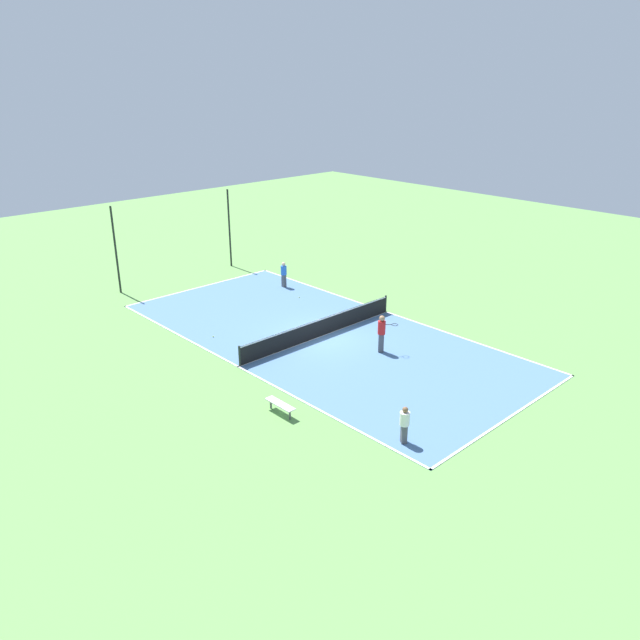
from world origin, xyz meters
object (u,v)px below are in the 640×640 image
(player_far_white, at_px, (404,423))
(player_coach_red, at_px, (382,331))
(tennis_ball_left_sideline, at_px, (213,336))
(fence_post_back_left, at_px, (116,250))
(fence_post_back_right, at_px, (229,228))
(bench, at_px, (280,405))
(player_near_blue, at_px, (284,273))
(tennis_net, at_px, (320,327))
(tennis_ball_far_baseline, at_px, (299,297))

(player_far_white, xyz_separation_m, player_coach_red, (5.24, 5.70, 0.26))
(tennis_ball_left_sideline, xyz_separation_m, fence_post_back_left, (-0.12, 9.53, 2.54))
(player_far_white, distance_m, tennis_ball_left_sideline, 12.60)
(tennis_ball_left_sideline, bearing_deg, fence_post_back_right, 50.11)
(player_far_white, relative_size, fence_post_back_left, 0.27)
(fence_post_back_right, bearing_deg, tennis_ball_left_sideline, -129.89)
(player_coach_red, bearing_deg, bench, -123.84)
(player_far_white, bearing_deg, fence_post_back_left, -144.12)
(bench, xyz_separation_m, player_near_blue, (10.01, 11.61, 0.52))
(fence_post_back_right, bearing_deg, fence_post_back_left, 180.00)
(player_near_blue, relative_size, player_coach_red, 0.86)
(tennis_ball_left_sideline, bearing_deg, tennis_net, -42.32)
(bench, height_order, tennis_ball_left_sideline, bench)
(bench, xyz_separation_m, fence_post_back_right, (10.33, 17.55, 2.21))
(tennis_ball_left_sideline, bearing_deg, tennis_ball_far_baseline, 11.70)
(tennis_net, relative_size, player_coach_red, 5.47)
(tennis_ball_far_baseline, bearing_deg, fence_post_back_left, 131.28)
(bench, relative_size, player_coach_red, 0.79)
(bench, distance_m, player_near_blue, 15.34)
(fence_post_back_right, bearing_deg, tennis_ball_far_baseline, -96.96)
(tennis_net, xyz_separation_m, tennis_ball_far_baseline, (3.06, 5.02, -0.46))
(bench, height_order, player_far_white, player_far_white)
(player_near_blue, bearing_deg, tennis_net, -24.25)
(player_coach_red, distance_m, tennis_ball_left_sideline, 8.42)
(tennis_ball_left_sideline, height_order, fence_post_back_right, fence_post_back_right)
(tennis_ball_far_baseline, height_order, fence_post_back_right, fence_post_back_right)
(player_near_blue, height_order, tennis_ball_left_sideline, player_near_blue)
(player_near_blue, distance_m, fence_post_back_right, 6.18)
(tennis_net, distance_m, player_far_white, 10.03)
(player_near_blue, distance_m, tennis_ball_far_baseline, 2.41)
(tennis_ball_far_baseline, bearing_deg, player_far_white, -118.04)
(player_far_white, height_order, player_coach_red, player_coach_red)
(bench, bearing_deg, fence_post_back_left, -7.28)
(player_coach_red, distance_m, tennis_ball_far_baseline, 8.67)
(tennis_net, height_order, player_near_blue, player_near_blue)
(tennis_ball_far_baseline, bearing_deg, player_near_blue, 72.80)
(bench, relative_size, player_far_white, 1.01)
(player_coach_red, distance_m, fence_post_back_right, 16.78)
(tennis_ball_left_sideline, bearing_deg, fence_post_back_left, 90.71)
(tennis_net, relative_size, bench, 6.92)
(fence_post_back_right, bearing_deg, bench, -120.48)
(fence_post_back_left, bearing_deg, bench, -97.28)
(player_far_white, height_order, tennis_ball_far_baseline, player_far_white)
(player_near_blue, relative_size, fence_post_back_right, 0.30)
(bench, distance_m, fence_post_back_right, 20.48)
(player_near_blue, bearing_deg, fence_post_back_right, -179.93)
(player_far_white, xyz_separation_m, tennis_ball_far_baseline, (7.47, 14.02, -0.76))
(tennis_net, bearing_deg, fence_post_back_right, 72.85)
(bench, distance_m, tennis_ball_left_sideline, 8.36)
(bench, height_order, fence_post_back_left, fence_post_back_left)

